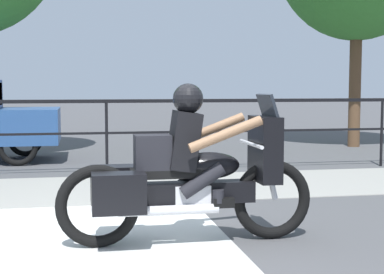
# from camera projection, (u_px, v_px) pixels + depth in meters

# --- Properties ---
(ground_plane) EXTENTS (120.00, 120.00, 0.00)m
(ground_plane) POSITION_uv_depth(u_px,v_px,m) (133.00, 254.00, 5.28)
(ground_plane) COLOR #4C4C4F
(sidewalk_band) EXTENTS (44.00, 2.40, 0.01)m
(sidewalk_band) POSITION_uv_depth(u_px,v_px,m) (112.00, 188.00, 8.61)
(sidewalk_band) COLOR #99968E
(sidewalk_band) RESTS_ON ground
(crosswalk_band) EXTENTS (3.19, 6.00, 0.01)m
(crosswalk_band) POSITION_uv_depth(u_px,v_px,m) (63.00, 264.00, 4.97)
(crosswalk_band) COLOR silver
(crosswalk_band) RESTS_ON ground
(fence_railing) EXTENTS (36.00, 0.05, 1.27)m
(fence_railing) POSITION_uv_depth(u_px,v_px,m) (106.00, 116.00, 9.99)
(fence_railing) COLOR black
(fence_railing) RESTS_ON ground
(motorcycle) EXTENTS (2.48, 0.76, 1.53)m
(motorcycle) POSITION_uv_depth(u_px,v_px,m) (186.00, 173.00, 5.59)
(motorcycle) COLOR black
(motorcycle) RESTS_ON ground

